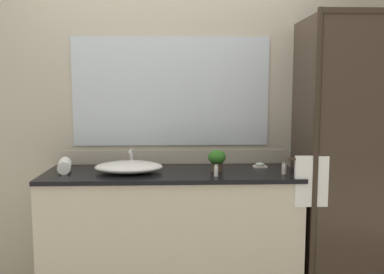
{
  "coord_description": "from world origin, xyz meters",
  "views": [
    {
      "loc": [
        0.04,
        -2.92,
        1.49
      ],
      "look_at": [
        0.15,
        0.0,
        1.15
      ],
      "focal_mm": 38.88,
      "sensor_mm": 36.0,
      "label": 1
    }
  ],
  "objects_px": {
    "potted_plant": "(217,159)",
    "amenity_bottle_conditioner": "(284,169)",
    "faucet": "(131,162)",
    "rolled_towel_near_edge": "(64,166)",
    "soap_dish": "(260,165)",
    "amenity_bottle_body_wash": "(216,171)",
    "sink_basin": "(129,167)"
  },
  "relations": [
    {
      "from": "amenity_bottle_body_wash",
      "to": "faucet",
      "type": "bearing_deg",
      "value": 152.14
    },
    {
      "from": "amenity_bottle_conditioner",
      "to": "amenity_bottle_body_wash",
      "type": "height_order",
      "value": "same"
    },
    {
      "from": "amenity_bottle_conditioner",
      "to": "rolled_towel_near_edge",
      "type": "bearing_deg",
      "value": 174.93
    },
    {
      "from": "faucet",
      "to": "potted_plant",
      "type": "xyz_separation_m",
      "value": [
        0.63,
        -0.15,
        0.04
      ]
    },
    {
      "from": "potted_plant",
      "to": "rolled_towel_near_edge",
      "type": "distance_m",
      "value": 1.09
    },
    {
      "from": "potted_plant",
      "to": "amenity_bottle_conditioner",
      "type": "relative_size",
      "value": 1.97
    },
    {
      "from": "sink_basin",
      "to": "soap_dish",
      "type": "height_order",
      "value": "sink_basin"
    },
    {
      "from": "sink_basin",
      "to": "rolled_towel_near_edge",
      "type": "height_order",
      "value": "rolled_towel_near_edge"
    },
    {
      "from": "sink_basin",
      "to": "faucet",
      "type": "xyz_separation_m",
      "value": [
        0.0,
        0.17,
        0.01
      ]
    },
    {
      "from": "faucet",
      "to": "potted_plant",
      "type": "height_order",
      "value": "potted_plant"
    },
    {
      "from": "potted_plant",
      "to": "amenity_bottle_body_wash",
      "type": "distance_m",
      "value": 0.18
    },
    {
      "from": "amenity_bottle_conditioner",
      "to": "amenity_bottle_body_wash",
      "type": "relative_size",
      "value": 1.0
    },
    {
      "from": "amenity_bottle_body_wash",
      "to": "rolled_towel_near_edge",
      "type": "bearing_deg",
      "value": 169.87
    },
    {
      "from": "potted_plant",
      "to": "soap_dish",
      "type": "distance_m",
      "value": 0.37
    },
    {
      "from": "soap_dish",
      "to": "rolled_towel_near_edge",
      "type": "bearing_deg",
      "value": -175.35
    },
    {
      "from": "sink_basin",
      "to": "rolled_towel_near_edge",
      "type": "distance_m",
      "value": 0.46
    },
    {
      "from": "sink_basin",
      "to": "amenity_bottle_conditioner",
      "type": "distance_m",
      "value": 1.09
    },
    {
      "from": "potted_plant",
      "to": "rolled_towel_near_edge",
      "type": "bearing_deg",
      "value": 179.08
    },
    {
      "from": "sink_basin",
      "to": "amenity_bottle_body_wash",
      "type": "xyz_separation_m",
      "value": [
        0.61,
        -0.15,
        -0.0
      ]
    },
    {
      "from": "potted_plant",
      "to": "sink_basin",
      "type": "bearing_deg",
      "value": -177.91
    },
    {
      "from": "potted_plant",
      "to": "rolled_towel_near_edge",
      "type": "height_order",
      "value": "potted_plant"
    },
    {
      "from": "amenity_bottle_conditioner",
      "to": "faucet",
      "type": "bearing_deg",
      "value": 166.19
    },
    {
      "from": "rolled_towel_near_edge",
      "to": "potted_plant",
      "type": "bearing_deg",
      "value": -0.92
    },
    {
      "from": "soap_dish",
      "to": "rolled_towel_near_edge",
      "type": "relative_size",
      "value": 0.44
    },
    {
      "from": "potted_plant",
      "to": "amenity_bottle_conditioner",
      "type": "bearing_deg",
      "value": -14.68
    },
    {
      "from": "faucet",
      "to": "rolled_towel_near_edge",
      "type": "bearing_deg",
      "value": -164.34
    },
    {
      "from": "rolled_towel_near_edge",
      "to": "faucet",
      "type": "bearing_deg",
      "value": 15.66
    },
    {
      "from": "soap_dish",
      "to": "amenity_bottle_body_wash",
      "type": "bearing_deg",
      "value": -139.7
    },
    {
      "from": "faucet",
      "to": "soap_dish",
      "type": "xyz_separation_m",
      "value": [
        0.97,
        -0.01,
        -0.03
      ]
    },
    {
      "from": "sink_basin",
      "to": "amenity_bottle_body_wash",
      "type": "height_order",
      "value": "same"
    },
    {
      "from": "sink_basin",
      "to": "faucet",
      "type": "height_order",
      "value": "faucet"
    },
    {
      "from": "faucet",
      "to": "amenity_bottle_conditioner",
      "type": "height_order",
      "value": "faucet"
    }
  ]
}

